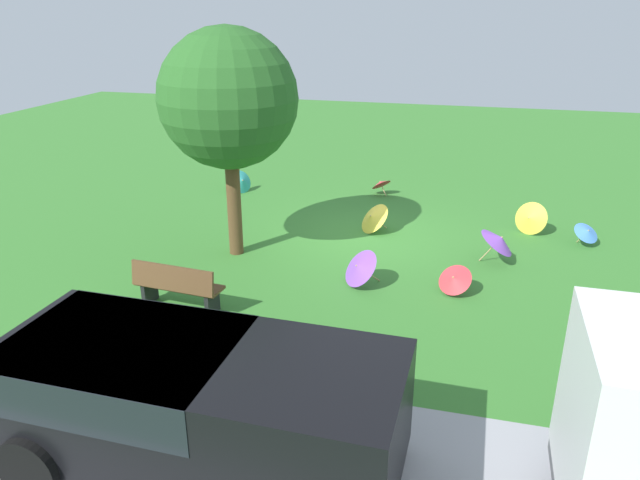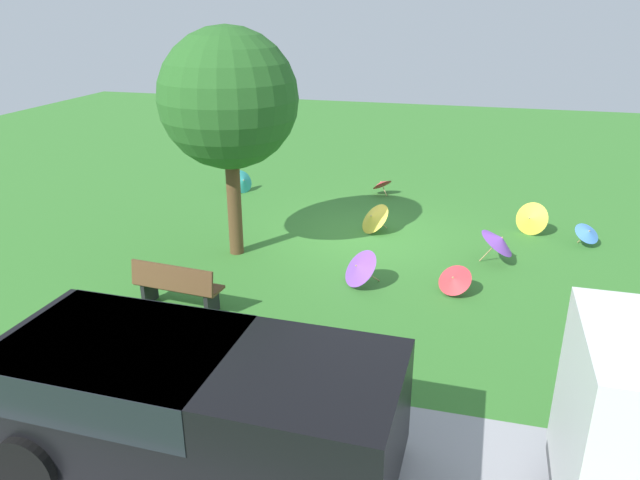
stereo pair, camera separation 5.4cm
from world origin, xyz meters
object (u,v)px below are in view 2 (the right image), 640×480
Objects in this scene: park_bench at (177,286)px; parasol_purple_1 at (358,267)px; parasol_blue_0 at (588,232)px; van_dark at (184,396)px; parasol_red_0 at (454,279)px; parasol_purple_0 at (500,240)px; parasol_red_2 at (382,183)px; parasol_teal_1 at (242,181)px; parasol_yellow_0 at (373,217)px; parasol_yellow_1 at (531,218)px; shade_tree at (229,100)px.

park_bench is 3.39m from parasol_purple_1.
park_bench reaches higher than parasol_blue_0.
van_dark is 3.92m from park_bench.
parasol_purple_0 is (-0.81, -1.69, 0.20)m from parasol_red_0.
parasol_red_0 is 1.79m from parasol_purple_1.
parasol_blue_0 is (-2.75, -3.18, 0.02)m from parasol_red_0.
parasol_red_2 is at bearing -53.07° from parasol_purple_0.
parasol_blue_0 is 1.00× the size of parasol_red_2.
parasol_purple_0 is 1.03× the size of parasol_teal_1.
parasol_teal_1 is (4.18, -2.16, -0.02)m from parasol_yellow_0.
parasol_blue_0 is at bearing 158.05° from parasol_yellow_1.
park_bench is (1.91, -3.40, -0.45)m from van_dark.
parasol_red_0 is at bearing 49.20° from parasol_blue_0.
parasol_teal_1 is (4.43, -5.15, -0.06)m from parasol_purple_1.
parasol_yellow_1 is (-4.33, -8.92, -0.52)m from van_dark.
shade_tree is (-0.01, -2.70, 2.83)m from park_bench.
parasol_red_0 is 0.99× the size of parasol_teal_1.
parasol_blue_0 is 5.75m from parasol_red_2.
park_bench reaches higher than parasol_yellow_0.
parasol_yellow_0 is at bearing -95.20° from van_dark.
parasol_red_0 reaches higher than parasol_red_2.
parasol_yellow_0 reaches higher than parasol_teal_1.
parasol_blue_0 is (-1.19, 0.48, -0.05)m from parasol_yellow_1.
park_bench reaches higher than parasol_purple_1.
shade_tree reaches higher than van_dark.
parasol_red_2 is (-2.35, -5.03, -2.97)m from shade_tree.
shade_tree reaches higher than park_bench.
parasol_red_0 is (-4.68, 0.84, -2.98)m from shade_tree.
parasol_purple_1 reaches higher than parasol_red_2.
park_bench is 5.04m from parasol_red_0.
van_dark reaches higher than parasol_red_2.
parasol_red_2 is at bearing -27.92° from parasol_blue_0.
parasol_blue_0 is 0.92× the size of parasol_teal_1.
parasol_blue_0 is 0.77× the size of parasol_purple_1.
parasol_teal_1 is (7.77, -1.38, -0.05)m from parasol_yellow_1.
shade_tree is at bearing 37.65° from parasol_yellow_0.
parasol_yellow_0 is (-0.74, -8.14, -0.56)m from van_dark.
parasol_yellow_1 is (-6.23, -2.82, -2.91)m from shade_tree.
parasol_purple_1 is at bearing 3.55° from parasol_red_0.
parasol_yellow_1 is 2.11m from parasol_purple_0.
parasol_blue_0 is 9.15m from parasol_teal_1.
parasol_yellow_0 reaches higher than parasol_red_0.
van_dark is at bearing 62.65° from parasol_purple_0.
parasol_purple_1 is at bearing 95.20° from parasol_red_2.
parasol_purple_1 reaches higher than parasol_yellow_0.
parasol_yellow_0 reaches higher than parasol_blue_0.
parasol_red_2 is at bearing -115.01° from shade_tree.
van_dark reaches higher than park_bench.
parasol_purple_1 is at bearing 35.98° from parasol_blue_0.
parasol_yellow_0 is at bearing -54.68° from parasol_red_0.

